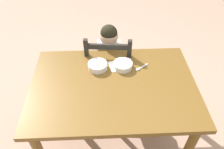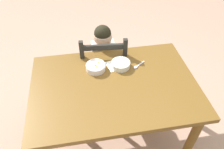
% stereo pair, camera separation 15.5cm
% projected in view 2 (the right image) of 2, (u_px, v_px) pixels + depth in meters
% --- Properties ---
extents(ground_plane, '(8.00, 8.00, 0.00)m').
position_uv_depth(ground_plane, '(114.00, 134.00, 2.20)').
color(ground_plane, tan).
extents(dining_table, '(1.29, 0.89, 0.73)m').
position_uv_depth(dining_table, '(114.00, 93.00, 1.77)').
color(dining_table, brown).
rests_on(dining_table, ground).
extents(dining_chair, '(0.45, 0.45, 0.90)m').
position_uv_depth(dining_chair, '(104.00, 70.00, 2.25)').
color(dining_chair, '#262520').
rests_on(dining_chair, ground).
extents(child_figure, '(0.32, 0.31, 0.94)m').
position_uv_depth(child_figure, '(104.00, 56.00, 2.12)').
color(child_figure, silver).
rests_on(child_figure, ground).
extents(bowl_of_peas, '(0.16, 0.16, 0.05)m').
position_uv_depth(bowl_of_peas, '(121.00, 64.00, 1.83)').
color(bowl_of_peas, white).
rests_on(bowl_of_peas, dining_table).
extents(bowl_of_carrots, '(0.16, 0.16, 0.05)m').
position_uv_depth(bowl_of_carrots, '(96.00, 67.00, 1.80)').
color(bowl_of_carrots, white).
rests_on(bowl_of_carrots, dining_table).
extents(spoon, '(0.12, 0.10, 0.01)m').
position_uv_depth(spoon, '(137.00, 66.00, 1.84)').
color(spoon, silver).
rests_on(spoon, dining_table).
extents(paper_napkin, '(0.18, 0.17, 0.00)m').
position_uv_depth(paper_napkin, '(116.00, 65.00, 1.86)').
color(paper_napkin, white).
rests_on(paper_napkin, dining_table).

